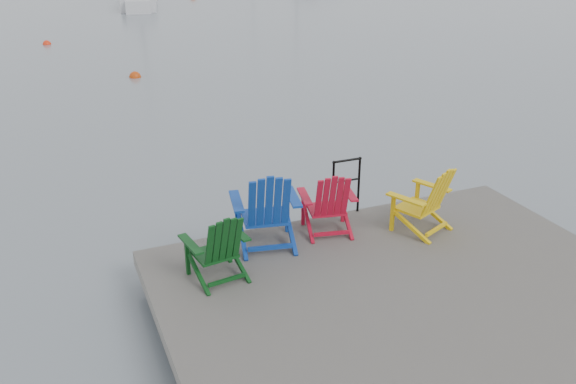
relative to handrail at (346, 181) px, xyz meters
name	(u,v)px	position (x,y,z in m)	size (l,w,h in m)	color
ground	(417,333)	(-0.25, -2.45, -1.04)	(400.00, 400.00, 0.00)	slate
dock	(420,310)	(-0.25, -2.45, -0.69)	(6.00, 5.00, 1.40)	#302D2A
handrail	(346,181)	(0.00, 0.00, 0.00)	(0.48, 0.04, 0.90)	black
chair_green	(218,246)	(-2.34, -1.09, -0.07)	(0.82, 0.77, 0.94)	#0A3A12
chair_blue	(266,208)	(-1.49, -0.51, 0.04)	(1.04, 0.98, 1.15)	navy
chair_red	(329,202)	(-0.53, -0.48, -0.05)	(0.88, 0.83, 0.97)	#AC0C23
chair_yellow	(426,199)	(0.79, -0.94, -0.03)	(0.98, 0.94, 1.01)	#E3B50C
buoy_a	(135,77)	(-1.13, 12.70, -1.04)	(0.38, 0.38, 0.38)	#B83B0A
buoy_b	(47,44)	(-3.52, 20.12, -1.04)	(0.34, 0.34, 0.34)	red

